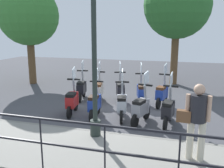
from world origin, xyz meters
TOP-DOWN VIEW (x-y plane):
  - ground_plane at (0.00, 0.00)m, footprint 28.00×28.00m
  - promenade_walkway at (-3.15, 0.00)m, footprint 2.20×20.00m
  - fence_railing at (-4.20, 0.00)m, footprint 0.04×16.03m
  - lamp_post_near at (-2.40, 0.20)m, footprint 0.26×0.90m
  - pedestrian_with_bag at (-2.96, -2.14)m, footprint 0.35×0.65m
  - tree_large at (3.14, 5.59)m, footprint 2.96×2.96m
  - tree_distant at (4.97, -1.41)m, footprint 3.25×3.25m
  - scooter_near_0 at (-0.87, -1.50)m, footprint 1.23×0.44m
  - scooter_near_1 at (-0.90, -0.71)m, footprint 1.21×0.53m
  - scooter_near_2 at (-0.68, -0.07)m, footprint 1.22×0.49m
  - scooter_near_3 at (-0.83, 0.77)m, footprint 1.23×0.44m
  - scooter_near_4 at (-0.72, 1.60)m, footprint 1.23×0.47m
  - scooter_far_0 at (1.03, -1.16)m, footprint 1.22×0.49m
  - scooter_far_1 at (0.97, -0.41)m, footprint 1.21×0.51m
  - scooter_far_2 at (1.06, 0.41)m, footprint 1.19×0.55m
  - scooter_far_3 at (0.90, 1.23)m, footprint 1.22×0.48m
  - scooter_far_4 at (0.99, 1.98)m, footprint 1.22×0.49m

SIDE VIEW (x-z plane):
  - ground_plane at x=0.00m, z-range 0.00..0.00m
  - promenade_walkway at x=-3.15m, z-range 0.00..0.15m
  - scooter_near_0 at x=-0.87m, z-range -0.29..1.25m
  - scooter_near_1 at x=-0.90m, z-range -0.29..1.25m
  - scooter_near_2 at x=-0.68m, z-range -0.29..1.25m
  - scooter_near_3 at x=-0.83m, z-range -0.29..1.25m
  - scooter_near_4 at x=-0.72m, z-range -0.29..1.25m
  - scooter_far_0 at x=1.03m, z-range -0.29..1.25m
  - scooter_far_1 at x=0.97m, z-range -0.29..1.25m
  - scooter_far_2 at x=1.06m, z-range -0.29..1.25m
  - scooter_far_3 at x=0.90m, z-range -0.29..1.25m
  - scooter_far_4 at x=0.99m, z-range -0.29..1.25m
  - fence_railing at x=-4.20m, z-range 0.36..1.43m
  - pedestrian_with_bag at x=-2.96m, z-range 0.28..1.87m
  - lamp_post_near at x=-2.40m, z-range -0.09..4.01m
  - tree_large at x=3.14m, z-range 0.95..5.85m
  - tree_distant at x=4.97m, z-range 1.11..6.62m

